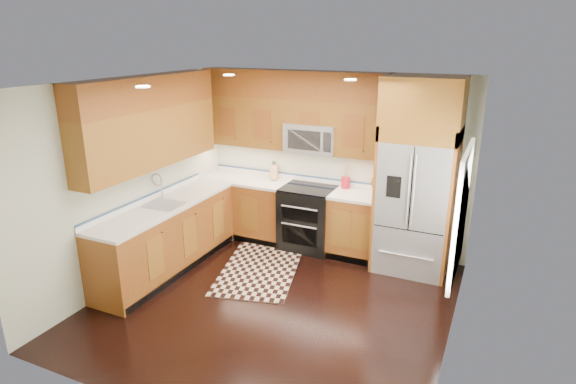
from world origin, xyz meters
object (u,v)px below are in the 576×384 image
at_px(range, 308,218).
at_px(refrigerator, 417,177).
at_px(knife_block, 274,172).
at_px(utensil_crock, 346,180).
at_px(rug, 260,269).

distance_m(range, refrigerator, 1.76).
bearing_deg(knife_block, refrigerator, -6.20).
distance_m(refrigerator, knife_block, 2.23).
bearing_deg(utensil_crock, knife_block, -179.03).
bearing_deg(refrigerator, rug, -153.25).
distance_m(range, utensil_crock, 0.80).
xyz_separation_m(range, rug, (-0.31, -0.97, -0.46)).
bearing_deg(knife_block, rug, -73.68).
xyz_separation_m(rug, utensil_crock, (0.80, 1.20, 1.06)).
distance_m(refrigerator, rug, 2.45).
bearing_deg(rug, utensil_crock, 41.80).
height_order(knife_block, utensil_crock, utensil_crock).
height_order(refrigerator, rug, refrigerator).
height_order(range, utensil_crock, utensil_crock).
relative_size(range, utensil_crock, 2.66).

